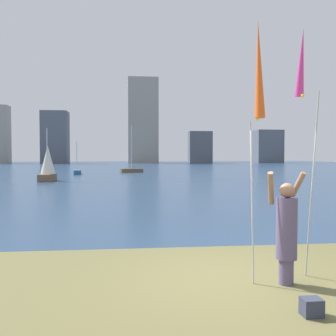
{
  "coord_description": "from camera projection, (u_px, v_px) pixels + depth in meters",
  "views": [
    {
      "loc": [
        -1.76,
        -6.27,
        2.09
      ],
      "look_at": [
        0.73,
        17.08,
        1.28
      ],
      "focal_mm": 40.44,
      "sensor_mm": 36.0,
      "label": 1
    }
  ],
  "objects": [
    {
      "name": "skyline_tower_3",
      "position": [
        200.0,
        147.0,
        101.41
      ],
      "size": [
        6.12,
        3.72,
        8.4
      ],
      "color": "#565B66",
      "rests_on": "ground"
    },
    {
      "name": "ground",
      "position": [
        139.0,
        169.0,
        57.12
      ],
      "size": [
        120.0,
        138.0,
        0.12
      ],
      "color": "brown"
    },
    {
      "name": "kite_flag_left",
      "position": [
        259.0,
        74.0,
        5.86
      ],
      "size": [
        0.16,
        0.55,
        4.2
      ],
      "color": "#B2B2B7",
      "rests_on": "ground"
    },
    {
      "name": "sailboat_2",
      "position": [
        77.0,
        172.0,
        41.52
      ],
      "size": [
        1.25,
        3.0,
        3.56
      ],
      "color": "#2D6084",
      "rests_on": "ground"
    },
    {
      "name": "skyline_tower_1",
      "position": [
        55.0,
        137.0,
        92.98
      ],
      "size": [
        6.28,
        5.08,
        12.82
      ],
      "color": "#565B66",
      "rests_on": "ground"
    },
    {
      "name": "bag",
      "position": [
        312.0,
        307.0,
        4.91
      ],
      "size": [
        0.26,
        0.21,
        0.23
      ],
      "color": "#33384C",
      "rests_on": "ground"
    },
    {
      "name": "skyline_tower_4",
      "position": [
        267.0,
        147.0,
        100.93
      ],
      "size": [
        6.93,
        5.94,
        8.68
      ],
      "color": "#565B66",
      "rests_on": "ground"
    },
    {
      "name": "person",
      "position": [
        286.0,
        229.0,
        6.09
      ],
      "size": [
        0.67,
        0.5,
        1.83
      ],
      "rotation": [
        0.0,
        0.0,
        0.16
      ],
      "color": "#594C72",
      "rests_on": "ground"
    },
    {
      "name": "sailboat_5",
      "position": [
        132.0,
        170.0,
        45.27
      ],
      "size": [
        2.79,
        1.6,
        5.66
      ],
      "color": "brown",
      "rests_on": "ground"
    },
    {
      "name": "kite_flag_right",
      "position": [
        302.0,
        70.0,
        6.65
      ],
      "size": [
        0.16,
        0.8,
        4.3
      ],
      "color": "#B2B2B7",
      "rests_on": "ground"
    },
    {
      "name": "sailboat_3",
      "position": [
        48.0,
        165.0,
        30.24
      ],
      "size": [
        1.25,
        2.38,
        4.24
      ],
      "color": "brown",
      "rests_on": "ground"
    },
    {
      "name": "skyline_tower_2",
      "position": [
        143.0,
        121.0,
        99.09
      ],
      "size": [
        7.72,
        6.48,
        21.97
      ],
      "color": "gray",
      "rests_on": "ground"
    }
  ]
}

